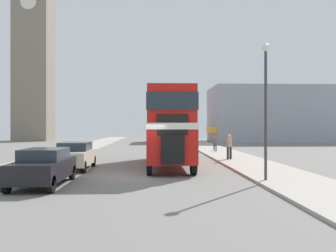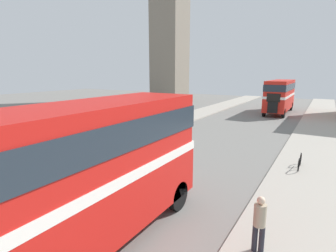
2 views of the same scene
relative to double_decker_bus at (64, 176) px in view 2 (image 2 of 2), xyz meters
name	(u,v)px [view 2 (image 2 of 2)]	position (x,y,z in m)	size (l,w,h in m)	color
double_decker_bus	(64,176)	(0.00, 0.00, 0.00)	(2.48, 10.68, 4.46)	red
bus_distant	(280,94)	(0.40, 32.70, -0.11)	(2.50, 9.54, 4.27)	red
pedestrian_walking	(259,221)	(4.40, 3.11, -1.55)	(0.35, 0.35, 1.75)	#282833
bicycle_on_pavement	(300,162)	(4.78, 11.36, -2.18)	(0.05, 1.76, 0.78)	black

